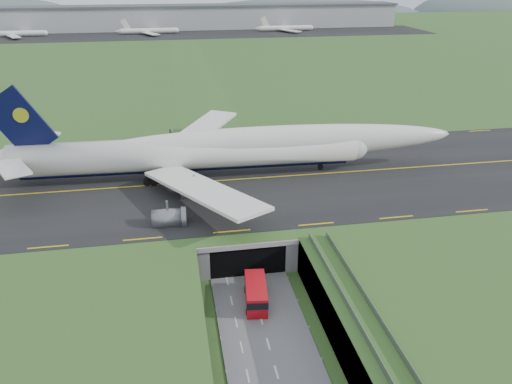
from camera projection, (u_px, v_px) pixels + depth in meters
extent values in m
plane|color=#2E5522|center=(257.00, 307.00, 71.83)|extent=(900.00, 900.00, 0.00)
cube|color=gray|center=(257.00, 290.00, 70.60)|extent=(800.00, 800.00, 6.00)
cube|color=slate|center=(267.00, 342.00, 65.07)|extent=(12.00, 75.00, 0.20)
cube|color=black|center=(228.00, 180.00, 98.92)|extent=(800.00, 44.00, 0.18)
cube|color=gray|center=(238.00, 215.00, 86.61)|extent=(16.00, 22.00, 1.00)
cube|color=gray|center=(198.00, 231.00, 86.53)|extent=(2.00, 22.00, 6.00)
cube|color=gray|center=(277.00, 224.00, 88.75)|extent=(2.00, 22.00, 6.00)
cube|color=black|center=(243.00, 244.00, 83.36)|extent=(12.00, 12.00, 5.00)
cube|color=#A8A8A3|center=(248.00, 246.00, 76.66)|extent=(17.00, 0.50, 0.80)
cube|color=#A8A8A3|center=(386.00, 357.00, 54.60)|extent=(3.00, 53.00, 0.50)
cube|color=gray|center=(375.00, 353.00, 54.07)|extent=(0.06, 53.00, 1.00)
cube|color=gray|center=(399.00, 350.00, 54.51)|extent=(0.06, 53.00, 1.00)
cylinder|color=#A8A8A3|center=(374.00, 362.00, 58.08)|extent=(0.90, 0.90, 5.60)
cylinder|color=#A8A8A3|center=(341.00, 300.00, 68.84)|extent=(0.90, 0.90, 5.60)
cylinder|color=white|center=(189.00, 153.00, 98.61)|extent=(67.84, 8.55, 6.37)
sphere|color=white|center=(353.00, 145.00, 103.01)|extent=(6.44, 6.44, 6.24)
ellipsoid|color=white|center=(279.00, 142.00, 100.40)|extent=(73.04, 8.21, 6.69)
ellipsoid|color=black|center=(349.00, 142.00, 102.55)|extent=(4.55, 2.93, 2.23)
cylinder|color=black|center=(189.00, 165.00, 99.64)|extent=(64.34, 4.75, 2.68)
cube|color=white|center=(196.00, 133.00, 113.64)|extent=(21.65, 29.01, 2.68)
cube|color=white|center=(34.00, 141.00, 100.71)|extent=(9.34, 11.73, 1.02)
cube|color=white|center=(203.00, 189.00, 84.92)|extent=(20.21, 29.58, 2.68)
cube|color=white|center=(12.00, 168.00, 87.26)|extent=(8.85, 11.81, 1.02)
cube|color=black|center=(20.00, 123.00, 91.59)|extent=(12.67, 1.01, 14.08)
cylinder|color=yellow|center=(21.00, 115.00, 91.04)|extent=(2.81, 0.79, 2.79)
cylinder|color=slate|center=(192.00, 156.00, 108.91)|extent=(5.28, 3.45, 3.28)
cylinder|color=slate|center=(171.00, 142.00, 117.72)|extent=(5.28, 3.45, 3.28)
cylinder|color=slate|center=(195.00, 191.00, 91.86)|extent=(5.28, 3.45, 3.28)
cylinder|color=slate|center=(168.00, 218.00, 81.83)|extent=(5.28, 3.45, 3.28)
cylinder|color=black|center=(320.00, 167.00, 103.96)|extent=(1.11, 0.53, 1.09)
cube|color=black|center=(167.00, 174.00, 99.79)|extent=(6.19, 7.16, 1.39)
cube|color=red|center=(256.00, 293.00, 71.98)|extent=(3.83, 8.17, 3.15)
cube|color=black|center=(256.00, 290.00, 71.72)|extent=(3.91, 8.28, 1.05)
cube|color=black|center=(256.00, 301.00, 72.52)|extent=(3.56, 7.62, 0.53)
cylinder|color=black|center=(247.00, 312.00, 70.01)|extent=(0.47, 0.98, 0.95)
cylinder|color=black|center=(246.00, 290.00, 74.78)|extent=(0.47, 0.98, 0.95)
cylinder|color=black|center=(267.00, 311.00, 70.16)|extent=(0.47, 0.98, 0.95)
cylinder|color=black|center=(264.00, 289.00, 74.93)|extent=(0.47, 0.98, 0.95)
cube|color=#B2B2B2|center=(179.00, 18.00, 335.36)|extent=(300.00, 22.00, 15.00)
cube|color=#4C4C51|center=(178.00, 6.00, 332.27)|extent=(302.00, 24.00, 1.20)
cube|color=black|center=(181.00, 34.00, 311.49)|extent=(320.00, 50.00, 0.08)
cylinder|color=white|center=(16.00, 33.00, 299.49)|extent=(34.00, 3.20, 3.20)
cylinder|color=white|center=(149.00, 31.00, 312.03)|extent=(34.00, 3.20, 3.20)
cylinder|color=white|center=(286.00, 28.00, 326.00)|extent=(34.00, 3.20, 3.20)
ellipsoid|color=#546560|center=(301.00, 22.00, 478.27)|extent=(260.00, 91.00, 44.00)
ellipsoid|color=#546560|center=(490.00, 19.00, 510.08)|extent=(180.00, 63.00, 60.00)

